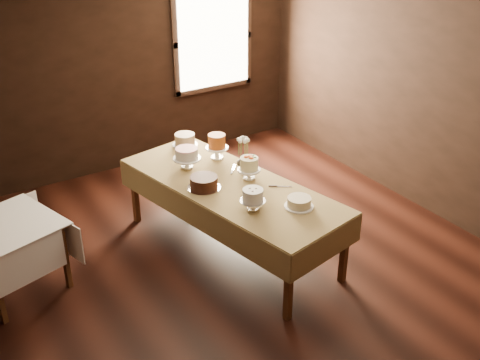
% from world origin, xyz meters
% --- Properties ---
extents(floor, '(5.00, 6.00, 0.01)m').
position_xyz_m(floor, '(0.00, 0.00, 0.00)').
color(floor, black).
rests_on(floor, ground).
extents(wall_back, '(5.00, 0.02, 2.80)m').
position_xyz_m(wall_back, '(0.00, 3.00, 1.40)').
color(wall_back, black).
rests_on(wall_back, ground).
extents(wall_right, '(0.02, 6.00, 2.80)m').
position_xyz_m(wall_right, '(2.50, 0.00, 1.40)').
color(wall_right, black).
rests_on(wall_right, ground).
extents(window, '(1.10, 0.05, 1.30)m').
position_xyz_m(window, '(1.30, 2.94, 1.60)').
color(window, '#FFEABF').
rests_on(window, wall_back).
extents(display_table, '(1.49, 2.71, 0.79)m').
position_xyz_m(display_table, '(0.03, 0.43, 0.73)').
color(display_table, '#422614').
rests_on(display_table, ground).
extents(side_table, '(1.09, 1.09, 0.73)m').
position_xyz_m(side_table, '(-2.10, 0.95, 0.65)').
color(side_table, '#422614').
rests_on(side_table, ground).
extents(cake_speckled, '(0.30, 0.30, 0.14)m').
position_xyz_m(cake_speckled, '(0.10, 1.57, 0.86)').
color(cake_speckled, white).
rests_on(cake_speckled, display_table).
extents(cake_lattice, '(0.31, 0.31, 0.23)m').
position_xyz_m(cake_lattice, '(-0.16, 1.02, 0.90)').
color(cake_lattice, white).
rests_on(cake_lattice, display_table).
extents(cake_caramel, '(0.26, 0.26, 0.30)m').
position_xyz_m(cake_caramel, '(0.23, 1.05, 0.92)').
color(cake_caramel, white).
rests_on(cake_caramel, display_table).
extents(cake_chocolate, '(0.39, 0.39, 0.13)m').
position_xyz_m(cake_chocolate, '(-0.25, 0.49, 0.86)').
color(cake_chocolate, silver).
rests_on(cake_chocolate, display_table).
extents(cake_flowers, '(0.24, 0.24, 0.25)m').
position_xyz_m(cake_flowers, '(0.26, 0.44, 0.90)').
color(cake_flowers, white).
rests_on(cake_flowers, display_table).
extents(cake_swirl, '(0.25, 0.25, 0.23)m').
position_xyz_m(cake_swirl, '(-0.07, -0.13, 0.89)').
color(cake_swirl, silver).
rests_on(cake_swirl, display_table).
extents(cake_cream, '(0.31, 0.31, 0.10)m').
position_xyz_m(cake_cream, '(0.34, -0.32, 0.84)').
color(cake_cream, white).
rests_on(cake_cream, display_table).
extents(cake_server_a, '(0.19, 0.18, 0.01)m').
position_xyz_m(cake_server_a, '(0.17, 0.11, 0.80)').
color(cake_server_a, silver).
rests_on(cake_server_a, display_table).
extents(cake_server_b, '(0.21, 0.16, 0.01)m').
position_xyz_m(cake_server_b, '(0.47, 0.08, 0.80)').
color(cake_server_b, silver).
rests_on(cake_server_b, display_table).
extents(cake_server_c, '(0.03, 0.24, 0.01)m').
position_xyz_m(cake_server_c, '(-0.11, 0.73, 0.80)').
color(cake_server_c, silver).
rests_on(cake_server_c, display_table).
extents(cake_server_d, '(0.18, 0.20, 0.01)m').
position_xyz_m(cake_server_d, '(0.26, 0.74, 0.80)').
color(cake_server_d, silver).
rests_on(cake_server_d, display_table).
extents(flower_vase, '(0.20, 0.20, 0.15)m').
position_xyz_m(flower_vase, '(0.35, 0.69, 0.87)').
color(flower_vase, '#2D2823').
rests_on(flower_vase, display_table).
extents(flower_bouquet, '(0.14, 0.14, 0.20)m').
position_xyz_m(flower_bouquet, '(0.35, 0.69, 1.06)').
color(flower_bouquet, white).
rests_on(flower_bouquet, flower_vase).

